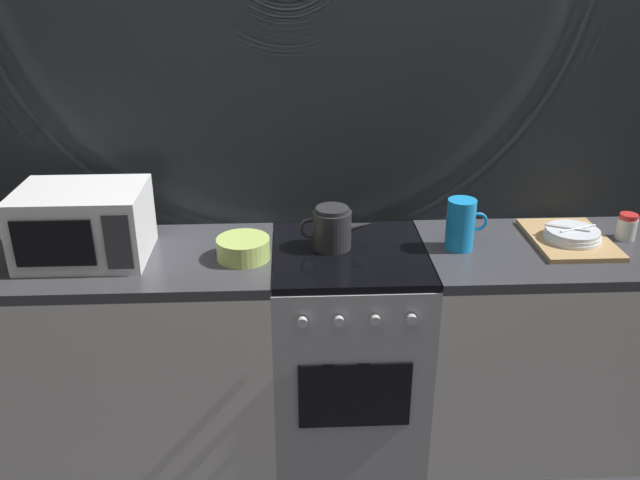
% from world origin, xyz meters
% --- Properties ---
extents(ground_plane, '(8.00, 8.00, 0.00)m').
position_xyz_m(ground_plane, '(0.00, 0.00, 0.00)').
color(ground_plane, '#2D2D33').
extents(back_wall, '(3.60, 0.05, 2.40)m').
position_xyz_m(back_wall, '(0.00, 0.32, 1.20)').
color(back_wall, gray).
rests_on(back_wall, ground_plane).
extents(counter_left, '(1.20, 0.60, 0.90)m').
position_xyz_m(counter_left, '(-0.90, 0.00, 0.45)').
color(counter_left, silver).
rests_on(counter_left, ground_plane).
extents(stove_unit, '(0.60, 0.63, 0.90)m').
position_xyz_m(stove_unit, '(-0.00, -0.00, 0.45)').
color(stove_unit, '#9E9EA3').
rests_on(stove_unit, ground_plane).
extents(counter_right, '(1.20, 0.60, 0.90)m').
position_xyz_m(counter_right, '(0.90, 0.00, 0.45)').
color(counter_right, silver).
rests_on(counter_right, ground_plane).
extents(microwave, '(0.46, 0.35, 0.27)m').
position_xyz_m(microwave, '(-0.99, -0.00, 1.04)').
color(microwave, white).
rests_on(microwave, counter_left).
extents(kettle, '(0.28, 0.15, 0.17)m').
position_xyz_m(kettle, '(-0.07, 0.04, 0.98)').
color(kettle, '#262628').
rests_on(kettle, stove_unit).
extents(mixing_bowl, '(0.20, 0.20, 0.08)m').
position_xyz_m(mixing_bowl, '(-0.41, -0.04, 0.94)').
color(mixing_bowl, '#B7D166').
rests_on(mixing_bowl, counter_left).
extents(pitcher, '(0.16, 0.11, 0.20)m').
position_xyz_m(pitcher, '(0.43, 0.01, 1.00)').
color(pitcher, '#198CD8').
rests_on(pitcher, counter_right).
extents(dish_pile, '(0.30, 0.40, 0.07)m').
position_xyz_m(dish_pile, '(0.88, 0.04, 0.92)').
color(dish_pile, tan).
rests_on(dish_pile, counter_right).
extents(spice_jar, '(0.08, 0.08, 0.10)m').
position_xyz_m(spice_jar, '(1.12, 0.07, 0.95)').
color(spice_jar, silver).
rests_on(spice_jar, counter_right).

